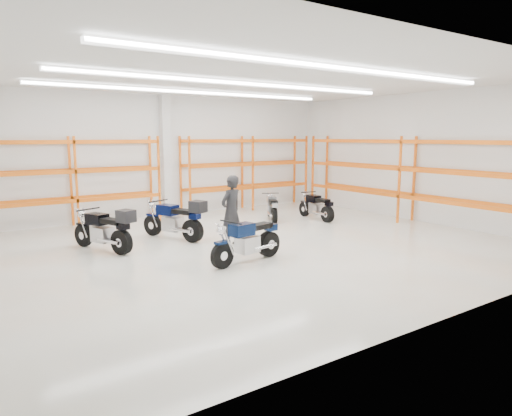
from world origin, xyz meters
TOP-DOWN VIEW (x-y plane):
  - ground at (0.00, 0.00)m, footprint 14.00×14.00m
  - room_shell at (0.00, 0.03)m, footprint 14.02×12.02m
  - motorcycle_main at (-0.92, -1.24)m, footprint 2.15×0.75m
  - motorcycle_back_a at (-3.49, 1.67)m, footprint 1.15×2.19m
  - motorcycle_back_b at (-1.39, 1.89)m, footprint 1.19×2.26m
  - motorcycle_back_c at (2.76, 2.88)m, footprint 1.02×1.72m
  - motorcycle_back_d at (4.15, 2.03)m, footprint 0.65×1.97m
  - standing_man at (-0.44, 0.41)m, footprint 0.82×0.67m
  - structural_column at (0.00, 5.82)m, footprint 0.32×0.32m
  - pallet_racking_back_left at (-3.40, 5.48)m, footprint 5.67×0.87m
  - pallet_racking_back_right at (3.40, 5.48)m, footprint 5.67×0.87m
  - pallet_racking_side at (6.48, 0.00)m, footprint 0.87×9.07m

SIDE VIEW (x-z plane):
  - ground at x=0.00m, z-range 0.00..0.00m
  - motorcycle_back_c at x=2.76m, z-range -0.03..0.90m
  - motorcycle_back_d at x=4.15m, z-range -0.03..0.93m
  - motorcycle_main at x=-0.92m, z-range -0.03..1.03m
  - motorcycle_back_a at x=-3.49m, z-range -0.02..1.15m
  - motorcycle_back_b at x=-1.39m, z-range -0.03..1.18m
  - standing_man at x=-0.44m, z-range 0.00..1.95m
  - pallet_racking_back_left at x=-3.40m, z-range 0.29..3.29m
  - pallet_racking_back_right at x=3.40m, z-range 0.29..3.29m
  - pallet_racking_side at x=6.48m, z-range 0.31..3.31m
  - structural_column at x=0.00m, z-range 0.00..4.50m
  - room_shell at x=0.00m, z-range 1.03..5.54m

